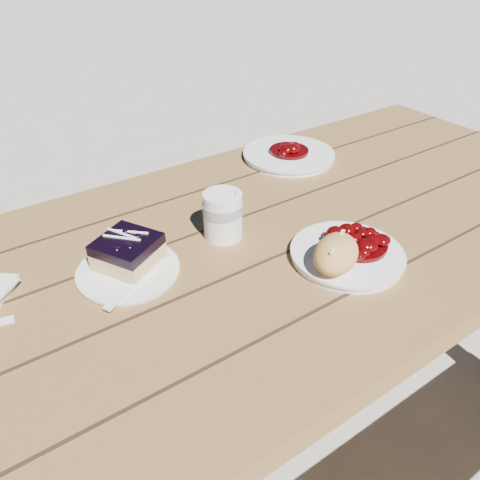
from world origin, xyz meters
TOP-DOWN VIEW (x-y plane):
  - ground at (0.00, 0.00)m, footprint 60.00×60.00m
  - picnic_table at (0.00, -0.00)m, footprint 2.00×1.55m
  - main_plate at (0.18, -0.16)m, footprint 0.22×0.22m
  - goulash_stew at (0.21, -0.16)m, footprint 0.12×0.12m
  - bread_roll at (0.12, -0.18)m, footprint 0.14×0.13m
  - dessert_plate at (-0.19, 0.03)m, footprint 0.19×0.19m
  - blueberry_cake at (-0.18, 0.05)m, footprint 0.14×0.14m
  - fork_dessert at (-0.21, -0.02)m, footprint 0.15×0.10m
  - coffee_cup at (0.02, 0.04)m, footprint 0.08×0.08m
  - second_plate at (0.38, 0.27)m, footprint 0.25×0.25m
  - second_stew at (0.38, 0.27)m, footprint 0.11×0.11m

SIDE VIEW (x-z plane):
  - ground at x=0.00m, z-range 0.00..0.00m
  - picnic_table at x=0.00m, z-range 0.21..0.96m
  - dessert_plate at x=-0.19m, z-range 0.75..0.76m
  - main_plate at x=0.18m, z-range 0.75..0.77m
  - second_plate at x=0.38m, z-range 0.75..0.77m
  - fork_dessert at x=-0.21m, z-range 0.76..0.76m
  - goulash_stew at x=0.21m, z-range 0.77..0.81m
  - second_stew at x=0.38m, z-range 0.77..0.81m
  - blueberry_cake at x=-0.18m, z-range 0.76..0.82m
  - bread_roll at x=0.12m, z-range 0.77..0.83m
  - coffee_cup at x=0.02m, z-range 0.75..0.85m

